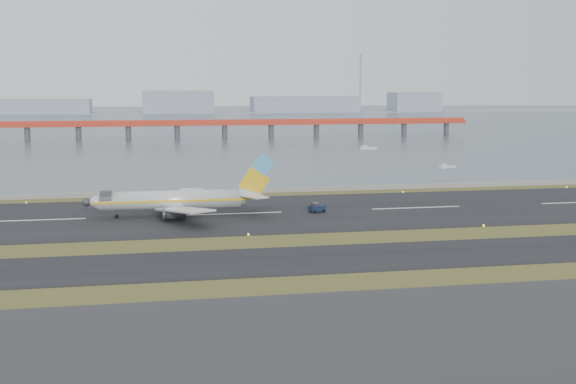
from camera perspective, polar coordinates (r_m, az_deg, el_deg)
name	(u,v)px	position (r m, az deg, el deg)	size (l,w,h in m)	color
ground	(254,245)	(121.71, -2.68, -4.19)	(1000.00, 1000.00, 0.00)	#414E1B
apron_strip	(336,369)	(69.94, 3.80, -13.82)	(1000.00, 50.00, 0.10)	#2E2E31
taxiway_strip	(265,261)	(110.14, -1.81, -5.51)	(1000.00, 18.00, 0.10)	black
runway_strip	(234,214)	(150.90, -4.27, -1.74)	(1000.00, 45.00, 0.10)	black
seawall	(221,191)	(180.30, -5.34, 0.05)	(1000.00, 2.50, 1.00)	gray
bay_water	(173,120)	(578.51, -9.08, 5.63)	(1400.00, 800.00, 1.30)	#445562
red_pier	(225,124)	(369.96, -5.03, 5.35)	(260.00, 5.00, 10.20)	red
far_shoreline	(182,107)	(738.56, -8.40, 6.68)	(1400.00, 80.00, 60.50)	#98A1B3
airliner	(179,200)	(148.91, -8.61, -0.61)	(38.52, 32.89, 12.80)	silver
pushback_tug	(317,208)	(152.16, 2.28, -1.26)	(3.73, 2.85, 2.11)	#131D34
workboat_near	(446,167)	(240.54, 12.39, 1.96)	(6.39, 3.39, 1.48)	silver
workboat_far	(367,148)	(306.31, 6.29, 3.46)	(7.72, 2.68, 1.85)	silver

